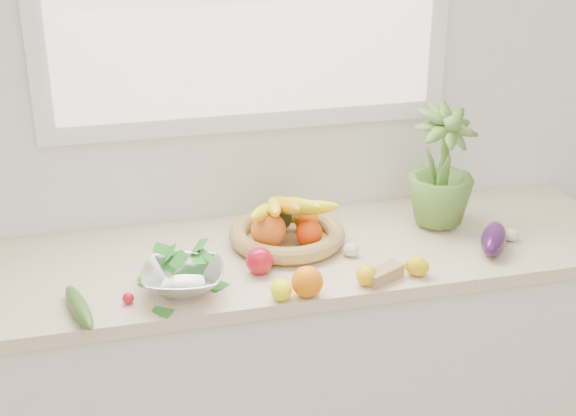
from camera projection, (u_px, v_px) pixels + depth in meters
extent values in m
cube|color=white|center=(248.00, 82.00, 2.51)|extent=(4.50, 0.02, 2.70)
cube|color=silver|center=(272.00, 381.00, 2.61)|extent=(2.20, 0.58, 0.86)
cube|color=beige|center=(270.00, 258.00, 2.43)|extent=(2.24, 0.62, 0.04)
sphere|color=orange|center=(307.00, 282.00, 2.16)|extent=(0.11, 0.11, 0.09)
ellipsoid|color=#FCFF0D|center=(281.00, 290.00, 2.15)|extent=(0.07, 0.08, 0.06)
ellipsoid|color=#FFB60D|center=(366.00, 275.00, 2.23)|extent=(0.09, 0.09, 0.06)
ellipsoid|color=#E3AE0C|center=(417.00, 266.00, 2.28)|extent=(0.09, 0.09, 0.06)
sphere|color=#B20E1E|center=(259.00, 261.00, 2.29)|extent=(0.09, 0.09, 0.08)
cube|color=tan|center=(384.00, 274.00, 2.25)|extent=(0.13, 0.10, 0.04)
ellipsoid|color=white|center=(351.00, 250.00, 2.39)|extent=(0.06, 0.06, 0.04)
ellipsoid|color=silver|center=(439.00, 224.00, 2.56)|extent=(0.05, 0.05, 0.04)
ellipsoid|color=silver|center=(511.00, 235.00, 2.49)|extent=(0.06, 0.06, 0.04)
ellipsoid|color=#31103B|center=(494.00, 239.00, 2.42)|extent=(0.17, 0.21, 0.08)
ellipsoid|color=#2C5519|center=(79.00, 307.00, 2.08)|extent=(0.10, 0.25, 0.04)
sphere|color=#B41621|center=(128.00, 298.00, 2.14)|extent=(0.03, 0.03, 0.03)
imported|color=#517C2D|center=(442.00, 166.00, 2.52)|extent=(0.26, 0.26, 0.38)
cylinder|color=tan|center=(287.00, 241.00, 2.48)|extent=(0.34, 0.34, 0.01)
torus|color=tan|center=(287.00, 234.00, 2.47)|extent=(0.41, 0.41, 0.05)
sphere|color=orange|center=(269.00, 230.00, 2.41)|extent=(0.12, 0.12, 0.11)
sphere|color=#E03907|center=(309.00, 233.00, 2.42)|extent=(0.09, 0.09, 0.08)
sphere|color=#E16407|center=(307.00, 220.00, 2.52)|extent=(0.09, 0.09, 0.08)
ellipsoid|color=black|center=(278.00, 215.00, 2.52)|extent=(0.10, 0.10, 0.11)
ellipsoid|color=yellow|center=(264.00, 212.00, 2.41)|extent=(0.16, 0.23, 0.10)
ellipsoid|color=yellow|center=(274.00, 207.00, 2.42)|extent=(0.08, 0.24, 0.10)
ellipsoid|color=orange|center=(285.00, 205.00, 2.42)|extent=(0.07, 0.24, 0.10)
ellipsoid|color=yellow|center=(294.00, 205.00, 2.43)|extent=(0.14, 0.23, 0.10)
ellipsoid|color=yellow|center=(305.00, 208.00, 2.44)|extent=(0.20, 0.20, 0.10)
cylinder|color=silver|center=(184.00, 289.00, 2.20)|extent=(0.10, 0.10, 0.02)
imported|color=silver|center=(183.00, 278.00, 2.18)|extent=(0.26, 0.26, 0.06)
ellipsoid|color=#195C17|center=(182.00, 265.00, 2.17)|extent=(0.20, 0.20, 0.07)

